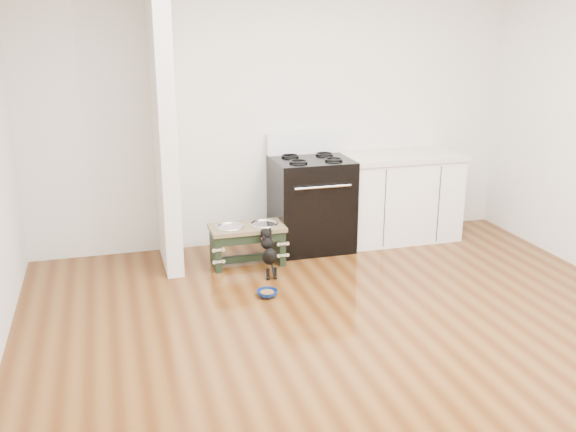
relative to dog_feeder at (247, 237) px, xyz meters
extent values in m
plane|color=#4B260D|center=(0.48, -1.86, -0.27)|extent=(5.00, 5.00, 0.00)
plane|color=silver|center=(0.48, 0.64, 1.08)|extent=(5.00, 0.00, 5.00)
cube|color=silver|center=(-0.70, 0.24, 1.08)|extent=(0.15, 0.80, 2.70)
cube|color=black|center=(0.73, 0.29, 0.19)|extent=(0.76, 0.65, 0.92)
cube|color=black|center=(0.73, -0.02, 0.13)|extent=(0.58, 0.02, 0.50)
cylinder|color=silver|center=(0.73, -0.06, 0.45)|extent=(0.56, 0.02, 0.02)
cube|color=white|center=(0.73, 0.57, 0.76)|extent=(0.76, 0.08, 0.22)
torus|color=black|center=(0.55, 0.15, 0.66)|extent=(0.18, 0.18, 0.02)
torus|color=black|center=(0.91, 0.15, 0.66)|extent=(0.18, 0.18, 0.02)
torus|color=black|center=(0.55, 0.43, 0.66)|extent=(0.18, 0.18, 0.02)
torus|color=black|center=(0.91, 0.43, 0.66)|extent=(0.18, 0.18, 0.02)
cube|color=white|center=(1.71, 0.32, 0.16)|extent=(1.20, 0.60, 0.86)
cube|color=beige|center=(1.71, 0.32, 0.61)|extent=(1.24, 0.64, 0.05)
cube|color=black|center=(1.71, 0.06, -0.22)|extent=(1.20, 0.06, 0.10)
cube|color=black|center=(-0.30, 0.01, -0.10)|extent=(0.06, 0.33, 0.34)
cube|color=black|center=(0.30, 0.01, -0.10)|extent=(0.06, 0.33, 0.34)
cube|color=black|center=(0.00, -0.15, 0.03)|extent=(0.55, 0.03, 0.09)
cube|color=black|center=(0.00, 0.01, -0.21)|extent=(0.55, 0.06, 0.06)
cube|color=brown|center=(0.00, 0.01, 0.09)|extent=(0.70, 0.37, 0.04)
cylinder|color=silver|center=(-0.16, 0.01, 0.09)|extent=(0.24, 0.24, 0.04)
cylinder|color=silver|center=(0.16, 0.01, 0.09)|extent=(0.24, 0.24, 0.04)
torus|color=silver|center=(-0.16, 0.01, 0.12)|extent=(0.27, 0.27, 0.02)
torus|color=silver|center=(0.16, 0.01, 0.12)|extent=(0.27, 0.27, 0.02)
cylinder|color=black|center=(0.09, -0.42, -0.22)|extent=(0.03, 0.03, 0.10)
cylinder|color=black|center=(0.16, -0.42, -0.22)|extent=(0.03, 0.03, 0.10)
sphere|color=black|center=(0.09, -0.43, -0.26)|extent=(0.04, 0.04, 0.04)
sphere|color=black|center=(0.16, -0.43, -0.26)|extent=(0.04, 0.04, 0.04)
ellipsoid|color=black|center=(0.12, -0.36, -0.08)|extent=(0.12, 0.28, 0.25)
sphere|color=black|center=(0.12, -0.27, 0.02)|extent=(0.11, 0.11, 0.11)
sphere|color=black|center=(0.12, -0.23, 0.10)|extent=(0.10, 0.10, 0.10)
sphere|color=black|center=(0.09, -0.17, 0.10)|extent=(0.03, 0.03, 0.03)
sphere|color=black|center=(0.16, -0.17, 0.10)|extent=(0.03, 0.03, 0.03)
cylinder|color=black|center=(0.12, -0.47, -0.16)|extent=(0.02, 0.08, 0.09)
torus|color=#C4396D|center=(0.12, -0.25, 0.06)|extent=(0.09, 0.06, 0.09)
imported|color=navy|center=(-0.01, -0.78, -0.24)|extent=(0.22, 0.22, 0.06)
cylinder|color=brown|center=(-0.01, -0.78, -0.24)|extent=(0.11, 0.11, 0.02)
camera|label=1|loc=(-1.22, -5.60, 1.96)|focal=40.00mm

